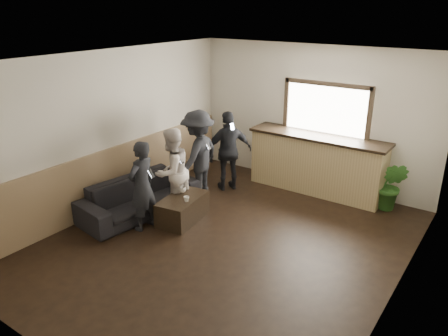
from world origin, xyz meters
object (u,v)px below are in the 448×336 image
Objects in this scene: coffee_table at (183,209)px; person_a at (142,186)px; potted_plant at (391,186)px; bar_counter at (317,160)px; cup_b at (186,199)px; person_b at (172,171)px; person_d at (229,151)px; sofa at (140,197)px; person_c at (198,155)px; cup_a at (182,190)px.

coffee_table is 0.64× the size of person_a.
potted_plant is 0.62× the size of person_a.
bar_counter reaches higher than person_a.
bar_counter is at bearing 65.39° from cup_b.
person_d reaches higher than person_b.
sofa is 0.84m from coffee_table.
sofa is 1.36× the size of person_d.
person_a reaches higher than cup_b.
person_b reaches higher than sofa.
person_b is at bearing -6.56° from person_c.
coffee_table is 0.34m from cup_a.
coffee_table is at bearing 66.46° from person_b.
person_a reaches higher than cup_a.
person_a is 2.17m from person_d.
person_c is at bearing 111.31° from coffee_table.
cup_b is 0.76m from person_a.
person_b is (0.00, 0.73, 0.02)m from person_a.
bar_counter is 3.50m from person_a.
cup_b is at bearing -136.14° from potted_plant.
person_c is at bearing 178.27° from person_a.
sofa is at bearing -164.84° from coffee_table.
person_d is at bearing 171.97° from person_b.
cup_a reaches higher than cup_b.
coffee_table is 7.34× the size of cup_a.
person_d is (-0.29, 1.66, 0.33)m from cup_b.
bar_counter is 2.84m from cup_b.
cup_a is 0.36m from person_b.
sofa is at bearing -128.25° from bar_counter.
person_b is at bearing -143.86° from potted_plant.
person_b is 0.74m from person_c.
person_a is (-1.69, -3.07, 0.11)m from bar_counter.
potted_plant is (1.45, -0.05, -0.18)m from bar_counter.
bar_counter is 2.89m from person_b.
person_c is 1.08× the size of person_d.
potted_plant is at bearing 41.28° from coffee_table.
sofa is 0.72m from person_a.
potted_plant is at bearing 144.44° from person_d.
bar_counter reaches higher than potted_plant.
bar_counter is at bearing 144.90° from person_b.
cup_a is (-1.48, -2.33, -0.17)m from bar_counter.
person_c reaches higher than person_b.
bar_counter reaches higher than coffee_table.
sofa is 16.57× the size of cup_a.
potted_plant is 4.37m from person_a.
person_a is at bearing 0.67° from person_b.
potted_plant is at bearing 109.70° from person_c.
person_a is at bearing -135.99° from cup_b.
person_b is (-0.51, 0.24, 0.30)m from cup_b.
cup_a is 0.09× the size of person_a.
person_c is (0.45, 1.11, 0.54)m from sofa.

